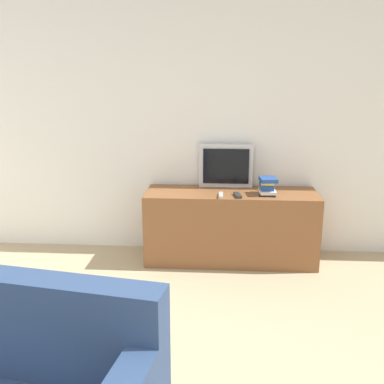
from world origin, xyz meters
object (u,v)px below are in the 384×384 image
remote_on_stand (238,195)px  remote_secondary (221,195)px  tv_stand (231,226)px  book_stack (267,186)px  television (226,165)px

remote_on_stand → remote_secondary: (-0.15, -0.01, 0.00)m
tv_stand → remote_on_stand: (0.05, -0.15, 0.35)m
book_stack → remote_secondary: size_ratio=1.44×
remote_on_stand → remote_secondary: 0.15m
television → book_stack: size_ratio=2.21×
television → book_stack: television is taller
tv_stand → television: bearing=103.9°
tv_stand → remote_secondary: (-0.10, -0.16, 0.35)m
television → remote_secondary: 0.43m
remote_on_stand → remote_secondary: same height
tv_stand → remote_on_stand: 0.38m
tv_stand → television: size_ratio=3.09×
book_stack → remote_secondary: bearing=-165.7°
book_stack → television: bearing=144.2°
tv_stand → book_stack: 0.53m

